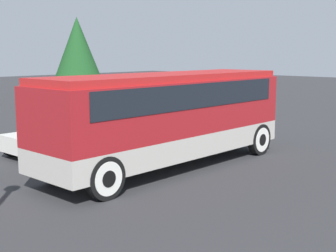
# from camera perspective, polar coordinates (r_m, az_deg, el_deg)

# --- Properties ---
(ground_plane) EXTENTS (120.00, 120.00, 0.00)m
(ground_plane) POSITION_cam_1_polar(r_m,az_deg,el_deg) (15.76, -0.00, -5.09)
(ground_plane) COLOR #2D2D30
(tour_bus) EXTENTS (9.56, 2.62, 3.14)m
(tour_bus) POSITION_cam_1_polar(r_m,az_deg,el_deg) (15.48, 0.24, 1.83)
(tour_bus) COLOR #B7B2A8
(tour_bus) RESTS_ON ground_plane
(parked_car_near) EXTENTS (4.08, 1.80, 1.42)m
(parked_car_near) POSITION_cam_1_polar(r_m,az_deg,el_deg) (18.39, -13.28, -1.04)
(parked_car_near) COLOR silver
(parked_car_near) RESTS_ON ground_plane
(parked_car_mid) EXTENTS (4.74, 1.81, 1.53)m
(parked_car_mid) POSITION_cam_1_polar(r_m,az_deg,el_deg) (21.52, -5.43, 0.70)
(parked_car_mid) COLOR #2D5638
(parked_car_mid) RESTS_ON ground_plane
(tree_right) EXTENTS (3.57, 3.57, 6.59)m
(tree_right) POSITION_cam_1_polar(r_m,az_deg,el_deg) (38.08, -11.00, 9.46)
(tree_right) COLOR brown
(tree_right) RESTS_ON ground_plane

